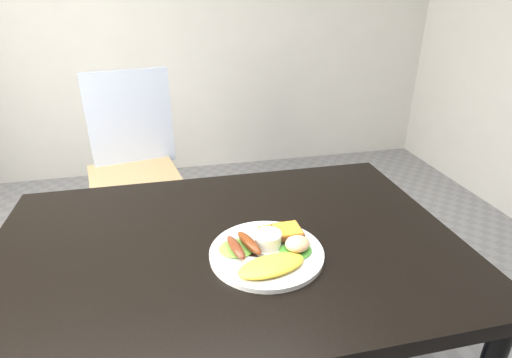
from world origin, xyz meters
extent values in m
cube|color=black|center=(0.00, 0.00, 0.73)|extent=(1.20, 0.80, 0.04)
cube|color=tan|center=(-0.33, 1.10, 0.45)|extent=(0.51, 0.51, 0.05)
imported|color=navy|center=(0.14, 0.45, 0.80)|extent=(0.68, 0.57, 1.61)
cylinder|color=white|center=(0.08, -0.08, 0.76)|extent=(0.28, 0.28, 0.01)
ellipsoid|color=#548934|center=(0.01, -0.06, 0.77)|extent=(0.10, 0.09, 0.01)
ellipsoid|color=#2B8D1B|center=(0.15, -0.10, 0.77)|extent=(0.11, 0.10, 0.01)
ellipsoid|color=yellow|center=(0.08, -0.15, 0.77)|extent=(0.18, 0.11, 0.02)
ellipsoid|color=brown|center=(0.01, -0.08, 0.78)|extent=(0.05, 0.11, 0.03)
ellipsoid|color=#65320E|center=(0.04, -0.07, 0.78)|extent=(0.06, 0.11, 0.03)
cylinder|color=white|center=(0.09, -0.06, 0.78)|extent=(0.08, 0.08, 0.04)
cube|color=brown|center=(0.12, -0.01, 0.77)|extent=(0.08, 0.08, 0.01)
cube|color=brown|center=(0.15, -0.03, 0.78)|extent=(0.07, 0.07, 0.01)
ellipsoid|color=beige|center=(0.16, -0.10, 0.79)|extent=(0.08, 0.08, 0.03)
cube|color=#ADAFB7|center=(0.05, -0.09, 0.76)|extent=(0.15, 0.07, 0.00)
camera|label=1|loc=(-0.12, -0.86, 1.34)|focal=28.00mm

